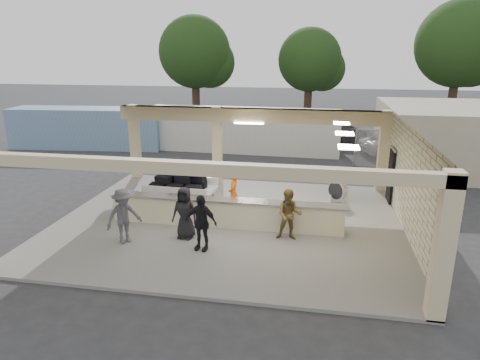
% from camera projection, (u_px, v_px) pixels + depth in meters
% --- Properties ---
extents(ground, '(120.00, 120.00, 0.00)m').
position_uv_depth(ground, '(228.00, 223.00, 15.32)').
color(ground, '#27282A').
rests_on(ground, ground).
extents(pavilion, '(12.01, 10.00, 3.55)m').
position_uv_depth(pavilion, '(238.00, 182.00, 15.52)').
color(pavilion, slate).
rests_on(pavilion, ground).
extents(baggage_counter, '(8.20, 0.58, 0.98)m').
position_uv_depth(baggage_counter, '(225.00, 213.00, 14.68)').
color(baggage_counter, beige).
rests_on(baggage_counter, pavilion).
extents(luggage_cart, '(2.64, 1.72, 1.50)m').
position_uv_depth(luggage_cart, '(180.00, 185.00, 16.60)').
color(luggage_cart, silver).
rests_on(luggage_cart, pavilion).
extents(drum_fan, '(0.77, 0.73, 0.89)m').
position_uv_depth(drum_fan, '(338.00, 190.00, 17.09)').
color(drum_fan, silver).
rests_on(drum_fan, pavilion).
extents(baggage_handler, '(0.34, 0.59, 1.61)m').
position_uv_depth(baggage_handler, '(234.00, 194.00, 15.67)').
color(baggage_handler, '#F05A0C').
rests_on(baggage_handler, pavilion).
extents(passenger_a, '(0.82, 0.38, 1.67)m').
position_uv_depth(passenger_a, '(289.00, 215.00, 13.55)').
color(passenger_a, brown).
rests_on(passenger_a, pavilion).
extents(passenger_b, '(1.07, 0.55, 1.75)m').
position_uv_depth(passenger_b, '(201.00, 222.00, 12.84)').
color(passenger_b, black).
rests_on(passenger_b, pavilion).
extents(passenger_c, '(1.06, 1.13, 1.77)m').
position_uv_depth(passenger_c, '(124.00, 216.00, 13.29)').
color(passenger_c, '#4B4C50').
rests_on(passenger_c, pavilion).
extents(passenger_d, '(0.87, 0.43, 1.71)m').
position_uv_depth(passenger_d, '(185.00, 213.00, 13.66)').
color(passenger_d, black).
rests_on(passenger_d, pavilion).
extents(car_white_a, '(4.92, 3.56, 1.27)m').
position_uv_depth(car_white_a, '(399.00, 144.00, 25.24)').
color(car_white_a, silver).
rests_on(car_white_a, ground).
extents(car_white_b, '(5.28, 3.47, 1.56)m').
position_uv_depth(car_white_b, '(474.00, 138.00, 26.37)').
color(car_white_b, silver).
rests_on(car_white_b, ground).
extents(car_dark, '(3.93, 3.54, 1.31)m').
position_uv_depth(car_dark, '(338.00, 131.00, 29.35)').
color(car_dark, black).
rests_on(car_dark, ground).
extents(container_white, '(11.94, 2.79, 2.57)m').
position_uv_depth(container_white, '(242.00, 130.00, 26.25)').
color(container_white, silver).
rests_on(container_white, ground).
extents(container_blue, '(9.77, 3.19, 2.49)m').
position_uv_depth(container_blue, '(88.00, 128.00, 27.16)').
color(container_blue, '#7398B8').
rests_on(container_blue, ground).
extents(fence, '(12.06, 0.06, 2.03)m').
position_uv_depth(fence, '(477.00, 151.00, 21.61)').
color(fence, gray).
rests_on(fence, ground).
extents(tree_left, '(6.60, 6.30, 9.00)m').
position_uv_depth(tree_left, '(199.00, 55.00, 37.78)').
color(tree_left, '#382619').
rests_on(tree_left, ground).
extents(tree_mid, '(6.00, 5.60, 8.00)m').
position_uv_depth(tree_mid, '(313.00, 62.00, 38.14)').
color(tree_mid, '#382619').
rests_on(tree_mid, ground).
extents(tree_right, '(7.20, 7.00, 10.00)m').
position_uv_depth(tree_right, '(463.00, 47.00, 34.78)').
color(tree_right, '#382619').
rests_on(tree_right, ground).
extents(adjacent_building, '(6.00, 8.00, 3.20)m').
position_uv_depth(adjacent_building, '(442.00, 136.00, 22.65)').
color(adjacent_building, '#B1A88D').
rests_on(adjacent_building, ground).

